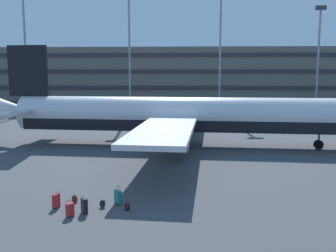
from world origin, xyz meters
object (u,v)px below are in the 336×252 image
Objects in this scene: backpack_silver at (102,204)px; backpack_upright at (127,206)px; suitcase_teal at (84,205)px; suitcase_orange at (70,210)px; backpack_scuffed at (75,199)px; airliner at (181,116)px; suitcase_navy at (118,197)px; suitcase_laid_flat at (56,200)px.

backpack_upright is at bearing -14.89° from backpack_silver.
suitcase_teal reaches higher than backpack_silver.
backpack_scuffed is at bearing 99.93° from suitcase_orange.
backpack_scuffed reaches higher than backpack_silver.
suitcase_orange is at bearing -106.28° from airliner.
backpack_upright is at bearing -54.24° from suitcase_navy.
backpack_silver is (1.73, -0.73, -0.01)m from backpack_scuffed.
suitcase_teal is 1.20m from backpack_silver.
suitcase_navy is 3.34m from suitcase_laid_flat.
suitcase_laid_flat is (-6.69, -17.79, -2.64)m from airliner.
airliner is at bearing 73.72° from suitcase_orange.
suitcase_teal is 1.91m from suitcase_laid_flat.
suitcase_laid_flat is at bearing 156.44° from suitcase_teal.
suitcase_navy is at bearing 125.76° from backpack_upright.
backpack_scuffed is 1.03× the size of backpack_silver.
backpack_silver is at bearing -146.32° from suitcase_navy.
suitcase_teal is at bearing -129.60° from backpack_silver.
suitcase_navy is 2.20× the size of backpack_silver.
airliner is 83.92× the size of backpack_scuffed.
suitcase_teal reaches higher than suitcase_laid_flat.
suitcase_navy is at bearing 41.48° from suitcase_orange.
suitcase_orange reaches higher than backpack_upright.
suitcase_teal is 1.82× the size of backpack_upright.
backpack_scuffed is at bearing 121.10° from suitcase_teal.
suitcase_teal is at bearing -58.90° from backpack_scuffed.
backpack_upright is at bearing 19.83° from suitcase_orange.
suitcase_laid_flat is (-1.14, 1.24, 0.03)m from suitcase_orange.
backpack_scuffed is (-5.93, -16.92, -2.84)m from airliner.
suitcase_orange is at bearing -134.81° from backpack_silver.
suitcase_laid_flat is at bearing 176.55° from backpack_upright.
backpack_scuffed is at bearing 157.16° from backpack_silver.
suitcase_navy is 1.18× the size of suitcase_laid_flat.
suitcase_teal is 1.92m from backpack_scuffed.
suitcase_navy reaches higher than suitcase_orange.
suitcase_teal is 1.96× the size of backpack_scuffed.
suitcase_teal reaches higher than backpack_upright.
suitcase_orange is at bearing -160.17° from backpack_upright.
airliner reaches higher than backpack_silver.
suitcase_navy is 2.85m from suitcase_orange.
suitcase_orange is 0.99× the size of suitcase_laid_flat.
backpack_silver is 1.46m from backpack_upright.
backpack_silver is at bearing 50.40° from suitcase_teal.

